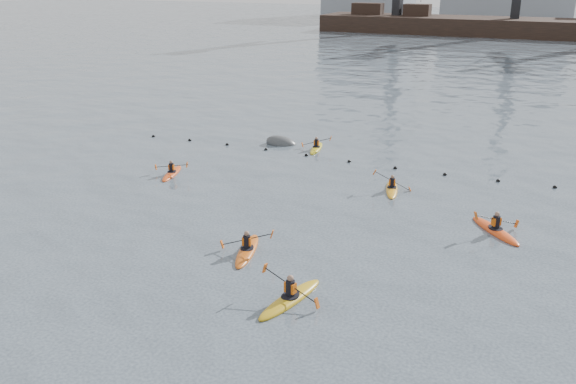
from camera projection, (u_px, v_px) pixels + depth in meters
name	position (u px, v px, depth m)	size (l,w,h in m)	color
ground	(173.00, 370.00, 18.39)	(400.00, 400.00, 0.00)	#323B49
float_line	(373.00, 164.00, 37.89)	(33.24, 0.73, 0.24)	black
barge_pier	(512.00, 25.00, 112.13)	(72.00, 19.30, 29.50)	black
kayaker_0	(247.00, 250.00, 26.10)	(2.30, 3.49, 1.22)	#CE5713
kayaker_1	(290.00, 298.00, 22.25)	(2.48, 3.73, 1.30)	gold
kayaker_2	(172.00, 173.00, 36.07)	(1.99, 3.07, 0.97)	#DE4814
kayaker_3	(392.00, 188.00, 33.47)	(2.12, 3.15, 1.25)	orange
kayaker_4	(495.00, 230.00, 28.10)	(2.84, 3.13, 1.27)	#E64715
kayaker_5	(316.00, 148.00, 41.17)	(2.05, 3.07, 1.07)	gold
mooring_buoy	(282.00, 144.00, 42.40)	(2.22, 1.31, 1.11)	#424448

